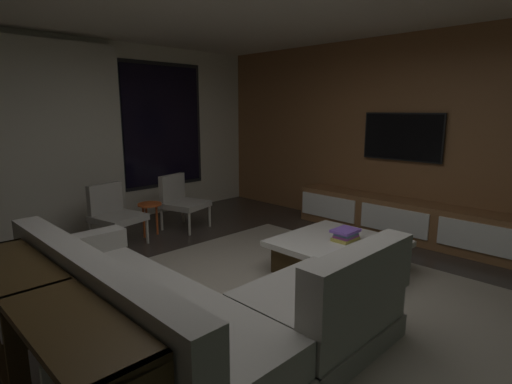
# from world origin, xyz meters

# --- Properties ---
(floor) EXTENTS (9.20, 9.20, 0.00)m
(floor) POSITION_xyz_m (0.00, 0.00, 0.00)
(floor) COLOR #332B26
(back_wall_with_window) EXTENTS (6.60, 0.30, 2.70)m
(back_wall_with_window) POSITION_xyz_m (-0.06, 3.62, 1.34)
(back_wall_with_window) COLOR beige
(back_wall_with_window) RESTS_ON floor
(media_wall) EXTENTS (0.12, 7.80, 2.70)m
(media_wall) POSITION_xyz_m (3.06, 0.00, 1.35)
(media_wall) COLOR brown
(media_wall) RESTS_ON floor
(area_rug) EXTENTS (3.20, 3.80, 0.01)m
(area_rug) POSITION_xyz_m (0.35, -0.10, 0.01)
(area_rug) COLOR gray
(area_rug) RESTS_ON floor
(sectional_couch) EXTENTS (1.98, 2.50, 0.82)m
(sectional_couch) POSITION_xyz_m (-0.82, -0.05, 0.29)
(sectional_couch) COLOR gray
(sectional_couch) RESTS_ON floor
(coffee_table) EXTENTS (1.16, 1.16, 0.36)m
(coffee_table) POSITION_xyz_m (1.13, -0.00, 0.19)
(coffee_table) COLOR #392813
(coffee_table) RESTS_ON floor
(book_stack_on_coffee_table) EXTENTS (0.29, 0.22, 0.12)m
(book_stack_on_coffee_table) POSITION_xyz_m (1.20, -0.04, 0.42)
(book_stack_on_coffee_table) COLOR gold
(book_stack_on_coffee_table) RESTS_ON coffee_table
(accent_chair_near_window) EXTENTS (0.67, 0.69, 0.78)m
(accent_chair_near_window) POSITION_xyz_m (0.93, 2.59, 0.43)
(accent_chair_near_window) COLOR #B2ADA0
(accent_chair_near_window) RESTS_ON floor
(accent_chair_by_curtain) EXTENTS (0.64, 0.66, 0.78)m
(accent_chair_by_curtain) POSITION_xyz_m (-0.10, 2.57, 0.43)
(accent_chair_by_curtain) COLOR #B2ADA0
(accent_chair_by_curtain) RESTS_ON floor
(side_stool) EXTENTS (0.32, 0.32, 0.46)m
(side_stool) POSITION_xyz_m (0.40, 2.56, 0.37)
(side_stool) COLOR #BF4C1E
(side_stool) RESTS_ON floor
(media_console) EXTENTS (0.46, 3.10, 0.52)m
(media_console) POSITION_xyz_m (2.77, 0.05, 0.25)
(media_console) COLOR brown
(media_console) RESTS_ON floor
(mounted_tv) EXTENTS (0.05, 1.11, 0.64)m
(mounted_tv) POSITION_xyz_m (2.95, 0.25, 1.35)
(mounted_tv) COLOR black
(console_table_behind_couch) EXTENTS (0.40, 2.10, 0.74)m
(console_table_behind_couch) POSITION_xyz_m (-1.73, 0.08, 0.42)
(console_table_behind_couch) COLOR #392813
(console_table_behind_couch) RESTS_ON floor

